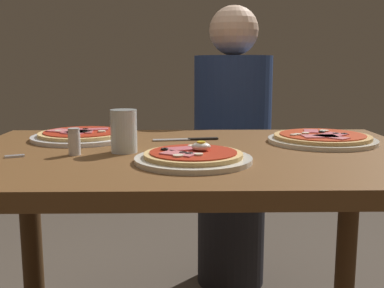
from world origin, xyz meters
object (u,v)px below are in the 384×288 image
(water_glass_far, at_px, (124,134))
(diner_person, at_px, (232,156))
(pizza_across_left, at_px, (83,135))
(pizza_across_right, at_px, (322,139))
(salt_shaker, at_px, (74,142))
(pizza_foreground, at_px, (192,157))
(knife, at_px, (190,139))
(dining_table, at_px, (192,193))

(water_glass_far, xyz_separation_m, diner_person, (0.36, 0.75, -0.21))
(pizza_across_left, xyz_separation_m, pizza_across_right, (0.70, -0.07, 0.00))
(salt_shaker, bearing_deg, diner_person, 58.58)
(pizza_foreground, bearing_deg, knife, 89.86)
(pizza_foreground, height_order, diner_person, diner_person)
(water_glass_far, bearing_deg, pizza_across_left, 125.64)
(diner_person, bearing_deg, pizza_across_left, 46.43)
(pizza_across_right, bearing_deg, water_glass_far, -165.97)
(pizza_across_right, relative_size, water_glass_far, 2.82)
(pizza_across_left, xyz_separation_m, knife, (0.32, -0.02, -0.01))
(pizza_foreground, distance_m, water_glass_far, 0.22)
(pizza_foreground, height_order, pizza_across_right, pizza_foreground)
(pizza_across_left, height_order, water_glass_far, water_glass_far)
(pizza_foreground, bearing_deg, dining_table, 88.91)
(knife, xyz_separation_m, diner_person, (0.19, 0.56, -0.16))
(pizza_foreground, xyz_separation_m, salt_shaker, (-0.29, 0.09, 0.02))
(dining_table, bearing_deg, pizza_across_right, 17.64)
(water_glass_far, bearing_deg, pizza_across_right, 14.03)
(dining_table, distance_m, water_glass_far, 0.24)
(pizza_foreground, relative_size, water_glass_far, 2.48)
(pizza_foreground, relative_size, knife, 1.39)
(knife, xyz_separation_m, salt_shaker, (-0.29, -0.22, 0.03))
(salt_shaker, relative_size, diner_person, 0.06)
(pizza_foreground, bearing_deg, salt_shaker, 162.32)
(pizza_across_left, bearing_deg, knife, -3.95)
(diner_person, bearing_deg, dining_table, 75.89)
(dining_table, distance_m, diner_person, 0.75)
(pizza_across_left, height_order, knife, pizza_across_left)
(pizza_across_right, height_order, water_glass_far, water_glass_far)
(pizza_across_left, relative_size, diner_person, 0.26)
(pizza_across_right, bearing_deg, dining_table, -162.36)
(dining_table, relative_size, pizza_foreground, 4.46)
(pizza_foreground, distance_m, pizza_across_right, 0.46)
(water_glass_far, height_order, knife, water_glass_far)
(pizza_across_left, distance_m, salt_shaker, 0.25)
(pizza_across_right, height_order, salt_shaker, salt_shaker)
(diner_person, bearing_deg, pizza_foreground, 77.97)
(diner_person, bearing_deg, salt_shaker, 58.58)
(knife, bearing_deg, pizza_across_right, -7.71)
(pizza_across_left, bearing_deg, pizza_across_right, -5.98)
(pizza_across_right, bearing_deg, salt_shaker, -165.68)
(dining_table, bearing_deg, pizza_foreground, -91.09)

